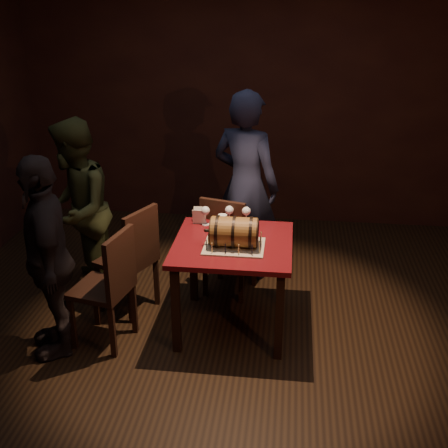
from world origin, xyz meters
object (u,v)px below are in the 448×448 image
object	(u,v)px
person_back	(246,186)
person_left_front	(48,257)
chair_left_rear	(133,255)
chair_left_front	(110,282)
wine_glass_left	(205,211)
chair_back	(227,241)
pub_table	(233,255)
wine_glass_mid	(229,211)
wine_glass_right	(246,212)
pint_of_ale	(223,224)
person_left_rear	(76,210)
barrel_cake	(234,232)

from	to	relation	value
person_back	person_left_front	bearing A→B (deg)	69.26
chair_left_rear	chair_left_front	xyz separation A→B (m)	(-0.05, -0.47, 0.00)
wine_glass_left	chair_back	xyz separation A→B (m)	(0.15, 0.19, -0.35)
pub_table	wine_glass_mid	size ratio (longest dim) A/B	5.59
wine_glass_right	person_left_front	bearing A→B (deg)	-149.99
pint_of_ale	chair_left_front	bearing A→B (deg)	-147.31
chair_back	chair_left_front	world-z (taller)	same
chair_left_rear	person_back	size ratio (longest dim) A/B	0.53
person_left_rear	wine_glass_left	bearing A→B (deg)	73.46
barrel_cake	chair_left_rear	bearing A→B (deg)	165.10
pub_table	wine_glass_mid	world-z (taller)	wine_glass_mid
barrel_cake	chair_back	distance (m)	0.70
barrel_cake	person_left_front	xyz separation A→B (m)	(-1.30, -0.36, -0.11)
chair_left_front	person_left_rear	world-z (taller)	person_left_rear
wine_glass_mid	wine_glass_left	bearing A→B (deg)	-169.62
chair_back	barrel_cake	bearing A→B (deg)	-78.22
chair_back	person_back	distance (m)	0.58
wine_glass_right	person_back	distance (m)	0.61
chair_left_front	person_left_front	xyz separation A→B (m)	(-0.40, -0.12, 0.24)
chair_left_front	person_back	size ratio (longest dim) A/B	0.53
wine_glass_left	person_left_front	xyz separation A→B (m)	(-1.03, -0.75, -0.10)
barrel_cake	person_back	distance (m)	1.03
wine_glass_left	person_left_rear	distance (m)	1.14
pub_table	wine_glass_mid	bearing A→B (deg)	101.18
chair_back	person_back	xyz separation A→B (m)	(0.12, 0.45, 0.35)
pint_of_ale	wine_glass_mid	bearing A→B (deg)	78.60
wine_glass_left	wine_glass_right	xyz separation A→B (m)	(0.33, 0.03, 0.00)
barrel_cake	chair_left_front	bearing A→B (deg)	-164.89
person_left_rear	wine_glass_mid	bearing A→B (deg)	75.63
person_back	person_left_front	world-z (taller)	person_back
pub_table	person_left_rear	world-z (taller)	person_left_rear
chair_left_rear	chair_left_front	world-z (taller)	same
wine_glass_left	person_back	size ratio (longest dim) A/B	0.09
wine_glass_left	pint_of_ale	bearing A→B (deg)	-40.79
wine_glass_left	chair_left_rear	xyz separation A→B (m)	(-0.58, -0.17, -0.35)
pint_of_ale	person_back	world-z (taller)	person_back
wine_glass_mid	person_left_front	size ratio (longest dim) A/B	0.11
pub_table	barrel_cake	xyz separation A→B (m)	(0.02, -0.09, 0.23)
wine_glass_right	chair_left_front	bearing A→B (deg)	-145.05
chair_back	wine_glass_right	bearing A→B (deg)	-43.07
wine_glass_mid	chair_left_rear	world-z (taller)	chair_left_rear
chair_back	person_left_front	xyz separation A→B (m)	(-1.18, -0.95, 0.24)
wine_glass_left	chair_left_front	world-z (taller)	chair_left_front
pint_of_ale	chair_left_front	xyz separation A→B (m)	(-0.78, -0.50, -0.30)
pub_table	wine_glass_right	xyz separation A→B (m)	(0.07, 0.34, 0.23)
chair_left_front	person_left_front	bearing A→B (deg)	-163.83
chair_left_rear	person_left_front	bearing A→B (deg)	-127.45
pint_of_ale	person_left_rear	size ratio (longest dim) A/B	0.10
chair_back	chair_left_rear	size ratio (longest dim) A/B	1.00
pub_table	barrel_cake	world-z (taller)	barrel_cake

